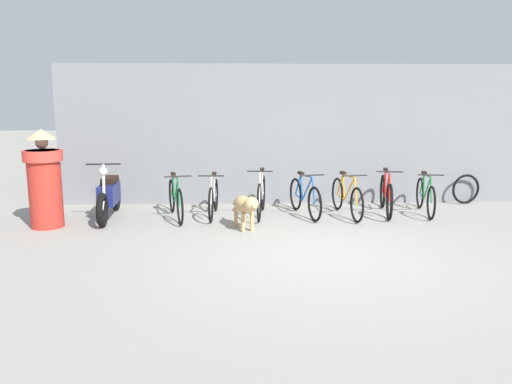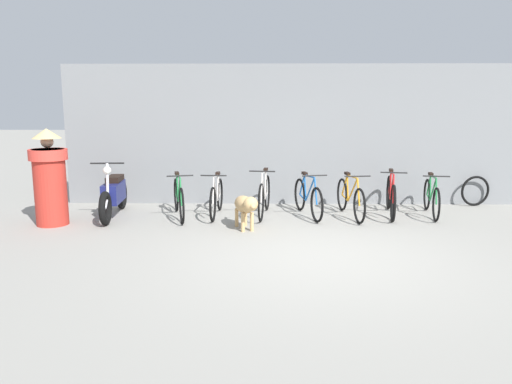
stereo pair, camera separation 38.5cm
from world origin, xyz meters
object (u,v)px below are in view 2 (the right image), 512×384
(bicycle_4, at_px, (350,198))
(bicycle_2, at_px, (264,196))
(person_in_robes, at_px, (50,178))
(bicycle_0, at_px, (179,198))
(stray_dog, at_px, (245,205))
(bicycle_1, at_px, (217,198))
(bicycle_3, at_px, (308,198))
(bicycle_5, at_px, (391,196))
(motorcycle, at_px, (114,194))
(spare_tire_left, at_px, (475,191))
(bicycle_6, at_px, (431,198))

(bicycle_4, bearing_deg, bicycle_2, -99.44)
(bicycle_2, bearing_deg, person_in_robes, -71.66)
(bicycle_0, relative_size, stray_dog, 1.61)
(bicycle_2, relative_size, person_in_robes, 1.01)
(bicycle_0, distance_m, person_in_robes, 2.21)
(bicycle_1, distance_m, stray_dog, 1.18)
(bicycle_4, distance_m, person_in_robes, 5.28)
(bicycle_3, xyz_separation_m, bicycle_5, (1.55, 0.10, 0.01))
(bicycle_0, bearing_deg, person_in_robes, -89.24)
(bicycle_1, bearing_deg, motorcycle, -84.42)
(bicycle_3, distance_m, motorcycle, 3.56)
(spare_tire_left, bearing_deg, bicycle_0, -169.33)
(spare_tire_left, bearing_deg, bicycle_1, -169.38)
(bicycle_4, distance_m, spare_tire_left, 2.87)
(bicycle_3, relative_size, motorcycle, 0.83)
(bicycle_5, height_order, stray_dog, bicycle_5)
(bicycle_2, distance_m, person_in_robes, 3.74)
(motorcycle, xyz_separation_m, spare_tire_left, (7.02, 1.07, -0.10))
(motorcycle, height_order, stray_dog, motorcycle)
(bicycle_0, distance_m, bicycle_3, 2.37)
(bicycle_4, height_order, person_in_robes, person_in_robes)
(bicycle_0, distance_m, bicycle_6, 4.66)
(bicycle_0, distance_m, motorcycle, 1.20)
(bicycle_3, relative_size, stray_dog, 1.54)
(bicycle_3, height_order, bicycle_4, bicycle_4)
(bicycle_2, bearing_deg, bicycle_4, 94.38)
(bicycle_1, bearing_deg, bicycle_2, 94.39)
(bicycle_1, height_order, motorcycle, motorcycle)
(bicycle_3, relative_size, spare_tire_left, 2.59)
(motorcycle, bearing_deg, bicycle_4, 86.74)
(bicycle_3, height_order, stray_dog, bicycle_3)
(bicycle_6, relative_size, stray_dog, 1.54)
(bicycle_6, distance_m, spare_tire_left, 1.45)
(bicycle_1, xyz_separation_m, bicycle_5, (3.23, 0.11, 0.01))
(bicycle_4, relative_size, spare_tire_left, 2.76)
(bicycle_3, distance_m, bicycle_6, 2.30)
(motorcycle, bearing_deg, bicycle_0, 84.37)
(bicycle_5, distance_m, bicycle_6, 0.75)
(bicycle_3, bearing_deg, bicycle_2, -104.57)
(bicycle_3, distance_m, bicycle_4, 0.77)
(bicycle_2, height_order, bicycle_4, bicycle_2)
(bicycle_2, height_order, bicycle_3, bicycle_2)
(spare_tire_left, bearing_deg, bicycle_4, -159.61)
(bicycle_1, height_order, spare_tire_left, bicycle_1)
(bicycle_1, bearing_deg, bicycle_5, 94.47)
(bicycle_1, height_order, bicycle_2, bicycle_2)
(bicycle_1, xyz_separation_m, spare_tire_left, (5.14, 0.96, -0.03))
(person_in_robes, xyz_separation_m, spare_tire_left, (7.90, 1.68, -0.51))
(bicycle_1, relative_size, person_in_robes, 0.96)
(bicycle_2, distance_m, bicycle_3, 0.80)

